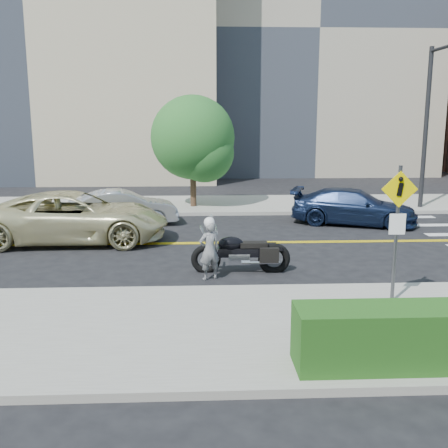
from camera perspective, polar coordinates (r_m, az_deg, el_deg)
name	(u,v)px	position (r m, az deg, el deg)	size (l,w,h in m)	color
ground_plane	(201,243)	(17.60, -2.52, -2.10)	(120.00, 120.00, 0.00)	black
sidewalk_near	(202,329)	(10.43, -2.43, -11.40)	(60.00, 5.00, 0.15)	#9E9B91
sidewalk_far	(201,205)	(24.94, -2.56, 2.11)	(60.00, 5.00, 0.15)	#9E9B91
building_mid	(300,42)	(44.24, 8.30, 18.99)	(18.00, 14.00, 20.00)	#A39984
traffic_light	(437,105)	(24.34, 22.16, 11.93)	(0.28, 4.50, 7.00)	black
pedestrian_sign	(397,221)	(11.79, 18.34, 0.30)	(0.78, 0.08, 3.00)	#4C4C51
motorcyclist	(209,249)	(13.50, -1.59, -2.70)	(0.67, 0.56, 1.65)	#AFAFB4
motorcycle	(241,244)	(14.16, 1.89, -2.16)	(2.60, 0.79, 1.58)	black
suv	(75,217)	(18.28, -15.87, 0.72)	(2.84, 6.16, 1.71)	beige
parked_car_silver	(123,208)	(20.77, -10.92, 1.74)	(1.46, 4.19, 1.38)	#A1A3A8
parked_car_blue	(354,207)	(21.21, 13.93, 1.84)	(1.96, 4.82, 1.40)	#172445
tree_far_a	(193,138)	(23.84, -3.43, 9.37)	(3.77, 3.77, 5.15)	#382619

